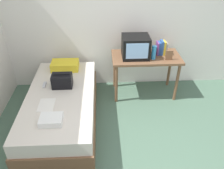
{
  "coord_description": "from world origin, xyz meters",
  "views": [
    {
      "loc": [
        -0.27,
        -1.85,
        2.46
      ],
      "look_at": [
        -0.12,
        1.08,
        0.53
      ],
      "focal_mm": 36.22,
      "sensor_mm": 36.0,
      "label": 1
    }
  ],
  "objects_px": {
    "water_bottle": "(154,53)",
    "handbag": "(62,81)",
    "bed": "(62,108)",
    "tv": "(136,47)",
    "remote_dark": "(58,117)",
    "book_row": "(162,48)",
    "magazine": "(46,105)",
    "desk": "(146,61)",
    "folded_towel": "(51,120)",
    "picture_frame": "(169,55)",
    "pillow": "(65,65)",
    "remote_silver": "(45,85)"
  },
  "relations": [
    {
      "from": "bed",
      "to": "remote_silver",
      "type": "relative_size",
      "value": 13.89
    },
    {
      "from": "picture_frame",
      "to": "water_bottle",
      "type": "bearing_deg",
      "value": 168.83
    },
    {
      "from": "handbag",
      "to": "folded_towel",
      "type": "height_order",
      "value": "handbag"
    },
    {
      "from": "water_bottle",
      "to": "picture_frame",
      "type": "relative_size",
      "value": 1.37
    },
    {
      "from": "book_row",
      "to": "remote_silver",
      "type": "distance_m",
      "value": 2.02
    },
    {
      "from": "book_row",
      "to": "magazine",
      "type": "xyz_separation_m",
      "value": [
        -1.79,
        -1.06,
        -0.33
      ]
    },
    {
      "from": "tv",
      "to": "pillow",
      "type": "bearing_deg",
      "value": 178.94
    },
    {
      "from": "bed",
      "to": "folded_towel",
      "type": "relative_size",
      "value": 7.14
    },
    {
      "from": "desk",
      "to": "magazine",
      "type": "distance_m",
      "value": 1.82
    },
    {
      "from": "book_row",
      "to": "remote_dark",
      "type": "relative_size",
      "value": 1.56
    },
    {
      "from": "tv",
      "to": "remote_silver",
      "type": "distance_m",
      "value": 1.57
    },
    {
      "from": "picture_frame",
      "to": "folded_towel",
      "type": "xyz_separation_m",
      "value": [
        -1.73,
        -1.17,
        -0.26
      ]
    },
    {
      "from": "picture_frame",
      "to": "remote_dark",
      "type": "xyz_separation_m",
      "value": [
        -1.66,
        -1.1,
        -0.29
      ]
    },
    {
      "from": "picture_frame",
      "to": "handbag",
      "type": "distance_m",
      "value": 1.75
    },
    {
      "from": "desk",
      "to": "water_bottle",
      "type": "height_order",
      "value": "water_bottle"
    },
    {
      "from": "magazine",
      "to": "remote_dark",
      "type": "distance_m",
      "value": 0.34
    },
    {
      "from": "tv",
      "to": "folded_towel",
      "type": "height_order",
      "value": "tv"
    },
    {
      "from": "bed",
      "to": "magazine",
      "type": "bearing_deg",
      "value": -119.69
    },
    {
      "from": "folded_towel",
      "to": "remote_silver",
      "type": "bearing_deg",
      "value": 106.74
    },
    {
      "from": "pillow",
      "to": "bed",
      "type": "bearing_deg",
      "value": -89.01
    },
    {
      "from": "remote_silver",
      "to": "bed",
      "type": "bearing_deg",
      "value": -41.21
    },
    {
      "from": "water_bottle",
      "to": "remote_dark",
      "type": "height_order",
      "value": "water_bottle"
    },
    {
      "from": "remote_dark",
      "to": "picture_frame",
      "type": "bearing_deg",
      "value": 33.47
    },
    {
      "from": "water_bottle",
      "to": "handbag",
      "type": "bearing_deg",
      "value": -163.73
    },
    {
      "from": "bed",
      "to": "water_bottle",
      "type": "xyz_separation_m",
      "value": [
        1.47,
        0.62,
        0.6
      ]
    },
    {
      "from": "desk",
      "to": "folded_towel",
      "type": "height_order",
      "value": "desk"
    },
    {
      "from": "bed",
      "to": "book_row",
      "type": "height_order",
      "value": "book_row"
    },
    {
      "from": "water_bottle",
      "to": "picture_frame",
      "type": "distance_m",
      "value": 0.25
    },
    {
      "from": "desk",
      "to": "pillow",
      "type": "distance_m",
      "value": 1.39
    },
    {
      "from": "bed",
      "to": "tv",
      "type": "relative_size",
      "value": 4.55
    },
    {
      "from": "water_bottle",
      "to": "remote_dark",
      "type": "xyz_separation_m",
      "value": [
        -1.42,
        -1.15,
        -0.32
      ]
    },
    {
      "from": "picture_frame",
      "to": "remote_silver",
      "type": "relative_size",
      "value": 1.15
    },
    {
      "from": "book_row",
      "to": "picture_frame",
      "type": "height_order",
      "value": "book_row"
    },
    {
      "from": "tv",
      "to": "remote_silver",
      "type": "bearing_deg",
      "value": -161.76
    },
    {
      "from": "bed",
      "to": "magazine",
      "type": "xyz_separation_m",
      "value": [
        -0.15,
        -0.26,
        0.28
      ]
    },
    {
      "from": "magazine",
      "to": "folded_towel",
      "type": "xyz_separation_m",
      "value": [
        0.13,
        -0.34,
        0.04
      ]
    },
    {
      "from": "water_bottle",
      "to": "remote_silver",
      "type": "height_order",
      "value": "water_bottle"
    },
    {
      "from": "water_bottle",
      "to": "book_row",
      "type": "xyz_separation_m",
      "value": [
        0.17,
        0.18,
        -0.0
      ]
    },
    {
      "from": "book_row",
      "to": "remote_dark",
      "type": "distance_m",
      "value": 2.09
    },
    {
      "from": "tv",
      "to": "remote_dark",
      "type": "xyz_separation_m",
      "value": [
        -1.13,
        -1.24,
        -0.38
      ]
    },
    {
      "from": "water_bottle",
      "to": "book_row",
      "type": "bearing_deg",
      "value": 45.73
    },
    {
      "from": "water_bottle",
      "to": "bed",
      "type": "bearing_deg",
      "value": -157.13
    },
    {
      "from": "magazine",
      "to": "folded_towel",
      "type": "distance_m",
      "value": 0.37
    },
    {
      "from": "tv",
      "to": "pillow",
      "type": "relative_size",
      "value": 0.96
    },
    {
      "from": "water_bottle",
      "to": "desk",
      "type": "bearing_deg",
      "value": 131.84
    },
    {
      "from": "handbag",
      "to": "remote_dark",
      "type": "bearing_deg",
      "value": -87.08
    },
    {
      "from": "desk",
      "to": "remote_silver",
      "type": "xyz_separation_m",
      "value": [
        -1.64,
        -0.49,
        -0.11
      ]
    },
    {
      "from": "handbag",
      "to": "remote_dark",
      "type": "distance_m",
      "value": 0.73
    },
    {
      "from": "desk",
      "to": "book_row",
      "type": "relative_size",
      "value": 4.76
    },
    {
      "from": "pillow",
      "to": "remote_silver",
      "type": "xyz_separation_m",
      "value": [
        -0.26,
        -0.5,
        -0.06
      ]
    }
  ]
}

